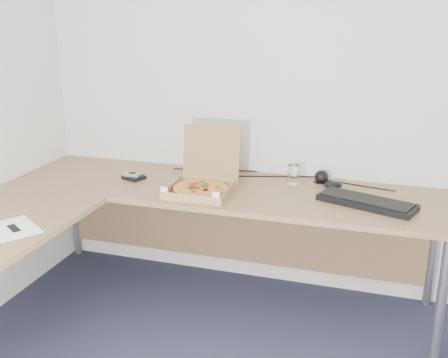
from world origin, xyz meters
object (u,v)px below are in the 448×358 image
(keyboard, at_px, (367,202))
(desk, at_px, (138,211))
(pizza_box, at_px, (202,185))
(drinking_glass, at_px, (293,175))
(wallet, at_px, (134,177))

(keyboard, bearing_deg, desk, -142.52)
(pizza_box, distance_m, drinking_glass, 0.55)
(pizza_box, xyz_separation_m, wallet, (-0.47, 0.11, -0.03))
(pizza_box, distance_m, wallet, 0.48)
(pizza_box, height_order, keyboard, pizza_box)
(pizza_box, relative_size, keyboard, 0.79)
(drinking_glass, distance_m, wallet, 0.95)
(drinking_glass, relative_size, wallet, 0.98)
(desk, bearing_deg, wallet, 119.02)
(pizza_box, bearing_deg, drinking_glass, 30.16)
(desk, bearing_deg, pizza_box, 51.88)
(desk, relative_size, keyboard, 5.01)
(desk, height_order, keyboard, keyboard)
(pizza_box, bearing_deg, keyboard, 1.43)
(keyboard, distance_m, wallet, 1.36)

